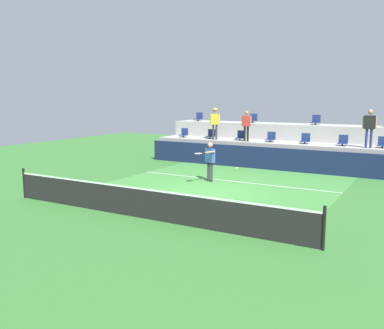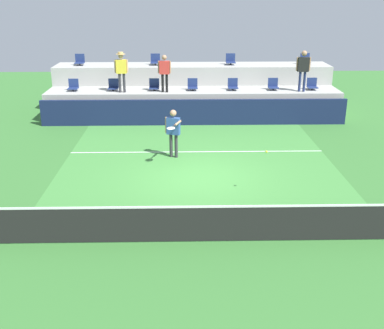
{
  "view_description": "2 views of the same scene",
  "coord_description": "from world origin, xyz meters",
  "px_view_note": "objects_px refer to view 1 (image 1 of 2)",
  "views": [
    {
      "loc": [
        7.19,
        -13.65,
        3.54
      ],
      "look_at": [
        -0.17,
        -0.81,
        1.16
      ],
      "focal_mm": 39.18,
      "sensor_mm": 36.0,
      "label": 1
    },
    {
      "loc": [
        -0.53,
        -13.58,
        5.49
      ],
      "look_at": [
        -0.25,
        -1.03,
        0.8
      ],
      "focal_mm": 44.13,
      "sensor_mm": 36.0,
      "label": 2
    }
  ],
  "objects_px": {
    "stadium_chair_lower_far_left": "(184,133)",
    "stadium_chair_upper_far_left": "(199,117)",
    "stadium_chair_lower_mid_right": "(305,139)",
    "stadium_chair_upper_left": "(253,119)",
    "tennis_ball": "(237,168)",
    "stadium_chair_lower_right": "(343,141)",
    "stadium_chair_upper_right": "(316,121)",
    "spectator_in_white": "(370,125)",
    "stadium_chair_lower_left": "(211,135)",
    "tennis_player": "(210,158)",
    "spectator_leaning_on_rail": "(246,123)",
    "stadium_chair_lower_center": "(271,138)",
    "spectator_with_hat": "(215,120)",
    "stadium_chair_lower_mid_left": "(241,136)",
    "stadium_chair_lower_far_right": "(383,143)"
  },
  "relations": [
    {
      "from": "stadium_chair_lower_mid_right",
      "to": "stadium_chair_upper_left",
      "type": "distance_m",
      "value": 4.04
    },
    {
      "from": "stadium_chair_upper_far_left",
      "to": "spectator_with_hat",
      "type": "distance_m",
      "value": 3.11
    },
    {
      "from": "stadium_chair_lower_mid_left",
      "to": "tennis_ball",
      "type": "bearing_deg",
      "value": -67.5
    },
    {
      "from": "stadium_chair_upper_far_left",
      "to": "spectator_in_white",
      "type": "relative_size",
      "value": 0.29
    },
    {
      "from": "tennis_player",
      "to": "spectator_in_white",
      "type": "height_order",
      "value": "spectator_in_white"
    },
    {
      "from": "stadium_chair_lower_left",
      "to": "spectator_leaning_on_rail",
      "type": "bearing_deg",
      "value": -9.52
    },
    {
      "from": "stadium_chair_upper_far_left",
      "to": "spectator_leaning_on_rail",
      "type": "height_order",
      "value": "spectator_leaning_on_rail"
    },
    {
      "from": "stadium_chair_lower_left",
      "to": "tennis_ball",
      "type": "relative_size",
      "value": 7.65
    },
    {
      "from": "spectator_in_white",
      "to": "tennis_ball",
      "type": "distance_m",
      "value": 8.75
    },
    {
      "from": "stadium_chair_lower_right",
      "to": "tennis_ball",
      "type": "bearing_deg",
      "value": -101.57
    },
    {
      "from": "stadium_chair_lower_center",
      "to": "spectator_leaning_on_rail",
      "type": "xyz_separation_m",
      "value": [
        -1.22,
        -0.38,
        0.74
      ]
    },
    {
      "from": "stadium_chair_upper_far_left",
      "to": "tennis_ball",
      "type": "height_order",
      "value": "stadium_chair_upper_far_left"
    },
    {
      "from": "stadium_chair_lower_center",
      "to": "spectator_in_white",
      "type": "height_order",
      "value": "spectator_in_white"
    },
    {
      "from": "spectator_with_hat",
      "to": "tennis_player",
      "type": "bearing_deg",
      "value": -65.48
    },
    {
      "from": "stadium_chair_lower_left",
      "to": "stadium_chair_lower_right",
      "type": "bearing_deg",
      "value": 0.0
    },
    {
      "from": "stadium_chair_lower_far_left",
      "to": "stadium_chair_upper_far_left",
      "type": "height_order",
      "value": "stadium_chair_upper_far_left"
    },
    {
      "from": "spectator_with_hat",
      "to": "stadium_chair_upper_far_left",
      "type": "bearing_deg",
      "value": 135.37
    },
    {
      "from": "spectator_leaning_on_rail",
      "to": "spectator_in_white",
      "type": "bearing_deg",
      "value": -0.0
    },
    {
      "from": "stadium_chair_lower_far_right",
      "to": "spectator_in_white",
      "type": "distance_m",
      "value": 1.1
    },
    {
      "from": "spectator_leaning_on_rail",
      "to": "tennis_ball",
      "type": "relative_size",
      "value": 23.55
    },
    {
      "from": "stadium_chair_lower_mid_left",
      "to": "tennis_ball",
      "type": "distance_m",
      "value": 9.27
    },
    {
      "from": "stadium_chair_lower_far_left",
      "to": "spectator_leaning_on_rail",
      "type": "xyz_separation_m",
      "value": [
        4.05,
        -0.38,
        0.74
      ]
    },
    {
      "from": "stadium_chair_lower_center",
      "to": "stadium_chair_lower_right",
      "type": "xyz_separation_m",
      "value": [
        3.59,
        0.0,
        0.0
      ]
    },
    {
      "from": "stadium_chair_upper_right",
      "to": "spectator_in_white",
      "type": "xyz_separation_m",
      "value": [
        2.93,
        -2.18,
        0.01
      ]
    },
    {
      "from": "stadium_chair_lower_mid_left",
      "to": "tennis_player",
      "type": "xyz_separation_m",
      "value": [
        0.92,
        -5.39,
        -0.44
      ]
    },
    {
      "from": "stadium_chair_lower_far_left",
      "to": "stadium_chair_lower_right",
      "type": "xyz_separation_m",
      "value": [
        8.87,
        0.0,
        0.0
      ]
    },
    {
      "from": "stadium_chair_lower_mid_left",
      "to": "tennis_ball",
      "type": "xyz_separation_m",
      "value": [
        3.55,
        -8.56,
        -0.19
      ]
    },
    {
      "from": "stadium_chair_lower_far_left",
      "to": "spectator_leaning_on_rail",
      "type": "relative_size",
      "value": 0.32
    },
    {
      "from": "stadium_chair_lower_far_left",
      "to": "stadium_chair_upper_right",
      "type": "distance_m",
      "value": 7.39
    },
    {
      "from": "stadium_chair_upper_right",
      "to": "tennis_ball",
      "type": "height_order",
      "value": "stadium_chair_upper_right"
    },
    {
      "from": "stadium_chair_lower_center",
      "to": "stadium_chair_lower_far_left",
      "type": "bearing_deg",
      "value": 180.0
    },
    {
      "from": "stadium_chair_upper_right",
      "to": "spectator_with_hat",
      "type": "height_order",
      "value": "spectator_with_hat"
    },
    {
      "from": "tennis_ball",
      "to": "spectator_leaning_on_rail",
      "type": "bearing_deg",
      "value": 110.53
    },
    {
      "from": "stadium_chair_lower_far_left",
      "to": "stadium_chair_lower_mid_right",
      "type": "xyz_separation_m",
      "value": [
        7.07,
        0.0,
        0.0
      ]
    },
    {
      "from": "stadium_chair_lower_far_left",
      "to": "stadium_chair_lower_left",
      "type": "bearing_deg",
      "value": 0.0
    },
    {
      "from": "stadium_chair_lower_far_right",
      "to": "spectator_leaning_on_rail",
      "type": "height_order",
      "value": "spectator_leaning_on_rail"
    },
    {
      "from": "stadium_chair_lower_right",
      "to": "stadium_chair_upper_far_left",
      "type": "distance_m",
      "value": 9.1
    },
    {
      "from": "stadium_chair_lower_far_left",
      "to": "stadium_chair_lower_center",
      "type": "height_order",
      "value": "same"
    },
    {
      "from": "stadium_chair_lower_mid_right",
      "to": "tennis_player",
      "type": "relative_size",
      "value": 0.31
    },
    {
      "from": "stadium_chair_lower_far_right",
      "to": "spectator_with_hat",
      "type": "height_order",
      "value": "spectator_with_hat"
    },
    {
      "from": "tennis_ball",
      "to": "stadium_chair_lower_far_left",
      "type": "bearing_deg",
      "value": 129.73
    },
    {
      "from": "stadium_chair_lower_far_right",
      "to": "stadium_chair_lower_mid_left",
      "type": "bearing_deg",
      "value": 180.0
    },
    {
      "from": "stadium_chair_lower_left",
      "to": "stadium_chair_upper_far_left",
      "type": "bearing_deg",
      "value": 134.58
    },
    {
      "from": "tennis_player",
      "to": "stadium_chair_lower_right",
      "type": "bearing_deg",
      "value": 50.94
    },
    {
      "from": "stadium_chair_lower_mid_right",
      "to": "tennis_player",
      "type": "xyz_separation_m",
      "value": [
        -2.58,
        -5.39,
        -0.44
      ]
    },
    {
      "from": "stadium_chair_lower_left",
      "to": "stadium_chair_lower_mid_right",
      "type": "distance_m",
      "value": 5.3
    },
    {
      "from": "spectator_in_white",
      "to": "spectator_leaning_on_rail",
      "type": "bearing_deg",
      "value": 180.0
    },
    {
      "from": "tennis_player",
      "to": "tennis_ball",
      "type": "distance_m",
      "value": 4.12
    },
    {
      "from": "spectator_with_hat",
      "to": "stadium_chair_lower_far_left",
      "type": "bearing_deg",
      "value": 170.12
    },
    {
      "from": "stadium_chair_lower_left",
      "to": "stadium_chair_lower_mid_left",
      "type": "distance_m",
      "value": 1.81
    }
  ]
}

